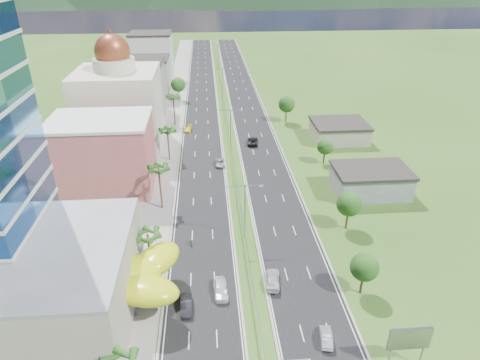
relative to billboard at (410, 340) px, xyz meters
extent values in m
plane|color=#2D5119|center=(-17.00, 18.00, -4.42)|extent=(500.00, 500.00, 0.00)
cube|color=black|center=(-24.50, 108.00, -4.40)|extent=(11.00, 260.00, 0.04)
cube|color=black|center=(-9.50, 108.00, -4.40)|extent=(11.00, 260.00, 0.04)
cube|color=gray|center=(-34.00, 108.00, -4.36)|extent=(7.00, 260.00, 0.12)
cube|color=gray|center=(-17.00, 90.00, -3.80)|extent=(0.08, 216.00, 0.28)
cube|color=gray|center=(-17.00, 192.00, -4.07)|extent=(0.10, 0.12, 0.70)
cube|color=silver|center=(-14.28, -7.00, 6.28)|extent=(0.60, 0.25, 0.18)
cylinder|color=gray|center=(-17.00, 28.00, 1.08)|extent=(0.20, 0.20, 11.00)
cube|color=gray|center=(-18.44, 28.00, 6.38)|extent=(2.88, 0.12, 0.12)
cube|color=gray|center=(-15.56, 28.00, 6.38)|extent=(2.88, 0.12, 0.12)
cube|color=silver|center=(-19.72, 28.00, 6.28)|extent=(0.60, 0.25, 0.18)
cube|color=silver|center=(-14.28, 28.00, 6.28)|extent=(0.60, 0.25, 0.18)
cylinder|color=gray|center=(-17.00, 68.00, 1.08)|extent=(0.20, 0.20, 11.00)
cube|color=gray|center=(-18.44, 68.00, 6.38)|extent=(2.88, 0.12, 0.12)
cube|color=gray|center=(-15.56, 68.00, 6.38)|extent=(2.88, 0.12, 0.12)
cube|color=silver|center=(-19.72, 68.00, 6.28)|extent=(0.60, 0.25, 0.18)
cube|color=silver|center=(-14.28, 68.00, 6.28)|extent=(0.60, 0.25, 0.18)
cylinder|color=gray|center=(-17.00, 113.00, 1.08)|extent=(0.20, 0.20, 11.00)
cube|color=gray|center=(-18.44, 113.00, 6.38)|extent=(2.88, 0.12, 0.12)
cube|color=gray|center=(-15.56, 113.00, 6.38)|extent=(2.88, 0.12, 0.12)
cube|color=silver|center=(-19.72, 113.00, 6.28)|extent=(0.60, 0.25, 0.18)
cube|color=silver|center=(-14.28, 113.00, 6.28)|extent=(0.60, 0.25, 0.18)
cylinder|color=gray|center=(-17.00, 158.00, 1.08)|extent=(0.20, 0.20, 11.00)
cube|color=gray|center=(-18.44, 158.00, 6.38)|extent=(2.88, 0.12, 0.12)
cube|color=gray|center=(-15.56, 158.00, 6.38)|extent=(2.88, 0.12, 0.12)
cube|color=silver|center=(-19.72, 158.00, 6.28)|extent=(0.60, 0.25, 0.18)
cube|color=silver|center=(-14.28, 158.00, 6.28)|extent=(0.60, 0.25, 0.18)
cube|color=#A29786|center=(-49.00, 12.00, 1.08)|extent=(30.00, 24.00, 11.00)
cylinder|color=gray|center=(-41.00, 16.00, -2.42)|extent=(0.50, 0.50, 4.00)
cylinder|color=gray|center=(-34.00, 11.00, -2.42)|extent=(0.50, 0.50, 4.00)
cylinder|color=gray|center=(-38.00, 8.00, -2.42)|extent=(0.50, 0.50, 4.00)
cylinder|color=gray|center=(-32.00, 16.00, -2.42)|extent=(0.50, 0.50, 4.00)
cube|color=#C0544F|center=(-45.00, 50.00, 3.08)|extent=(20.00, 15.00, 15.00)
cube|color=beige|center=(-45.00, 73.00, 5.58)|extent=(20.00, 20.00, 20.00)
cylinder|color=beige|center=(-45.00, 73.00, 17.08)|extent=(10.00, 10.00, 3.00)
sphere|color=brown|center=(-45.00, 73.00, 20.08)|extent=(8.40, 8.40, 8.40)
cube|color=gray|center=(-44.00, 98.00, 3.58)|extent=(16.00, 15.00, 16.00)
cube|color=#A29786|center=(-44.00, 120.00, 2.08)|extent=(16.00, 15.00, 13.00)
cube|color=silver|center=(-44.00, 143.00, 4.58)|extent=(16.00, 15.00, 18.00)
cylinder|color=gray|center=(-2.00, 0.00, -2.82)|extent=(0.24, 0.24, 3.20)
cylinder|color=gray|center=(2.00, 0.00, -2.82)|extent=(0.24, 0.24, 3.20)
cube|color=#D85919|center=(0.00, 0.00, 0.18)|extent=(5.20, 0.35, 3.20)
cube|color=gray|center=(11.00, 43.00, -1.92)|extent=(15.00, 10.00, 5.00)
cube|color=#A29786|center=(13.00, 73.00, -2.22)|extent=(14.00, 12.00, 4.40)
cylinder|color=#47301C|center=(-32.50, 20.00, -0.67)|extent=(0.36, 0.36, 7.50)
cylinder|color=#47301C|center=(-32.50, 40.00, 0.08)|extent=(0.36, 0.36, 9.00)
cylinder|color=#47301C|center=(-32.50, 63.00, -0.42)|extent=(0.36, 0.36, 8.00)
cylinder|color=#47301C|center=(-32.50, 88.00, -0.02)|extent=(0.36, 0.36, 8.80)
cylinder|color=#47301C|center=(-32.50, 113.00, -1.97)|extent=(0.40, 0.40, 4.90)
sphere|color=#28561A|center=(-32.50, 113.00, 1.18)|extent=(4.90, 4.90, 4.90)
cylinder|color=#47301C|center=(-1.00, 13.00, -2.32)|extent=(0.40, 0.40, 4.20)
sphere|color=#28561A|center=(-1.00, 13.00, 0.38)|extent=(4.20, 4.20, 4.20)
cylinder|color=#47301C|center=(2.00, 30.00, -2.15)|extent=(0.40, 0.40, 4.55)
sphere|color=#28561A|center=(2.00, 30.00, 0.78)|extent=(4.55, 4.55, 4.55)
cylinder|color=#47301C|center=(5.00, 58.00, -2.50)|extent=(0.40, 0.40, 3.85)
sphere|color=#28561A|center=(5.00, 58.00, -0.02)|extent=(3.85, 3.85, 3.85)
cylinder|color=#47301C|center=(1.00, 88.00, -1.97)|extent=(0.40, 0.40, 4.90)
sphere|color=#28561A|center=(1.00, 88.00, 1.18)|extent=(4.90, 4.90, 4.90)
imported|color=white|center=(-21.82, 14.46, -3.52)|extent=(2.28, 5.14, 1.72)
imported|color=black|center=(-26.79, 11.61, -3.64)|extent=(1.65, 4.52, 1.48)
imported|color=#A7A8AE|center=(-20.20, 58.94, -3.72)|extent=(2.23, 4.75, 1.31)
imported|color=yellow|center=(-28.37, 82.83, -3.75)|extent=(2.24, 4.50, 1.26)
imported|color=silver|center=(-13.80, 15.95, -3.49)|extent=(2.85, 5.47, 1.78)
imported|color=#AFB1B7|center=(-8.50, 4.49, -3.71)|extent=(2.06, 4.27, 1.35)
imported|color=black|center=(-10.91, 71.65, -3.60)|extent=(3.33, 5.95, 1.57)
imported|color=black|center=(-26.46, 26.98, -3.69)|extent=(0.95, 2.22, 1.37)
camera|label=1|loc=(-22.86, -34.31, 40.01)|focal=32.00mm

